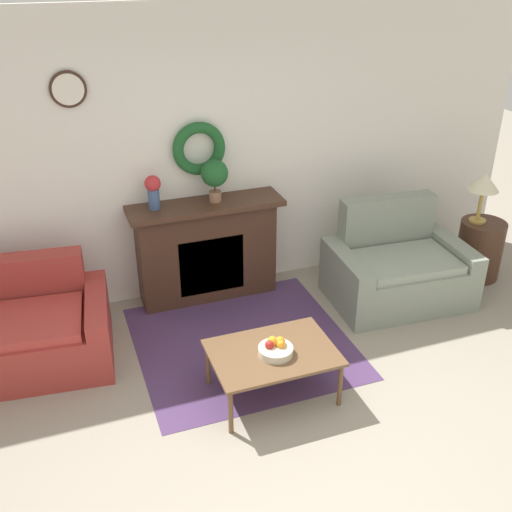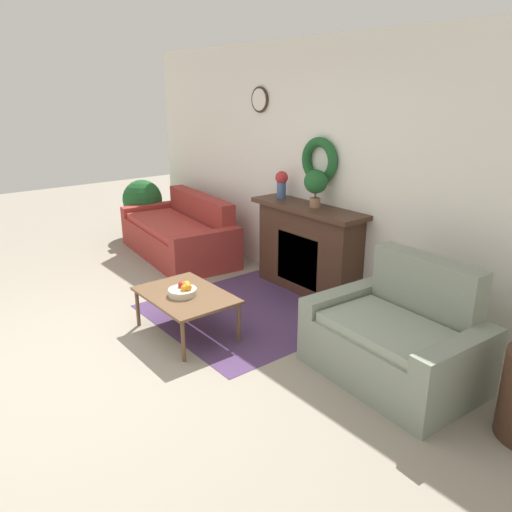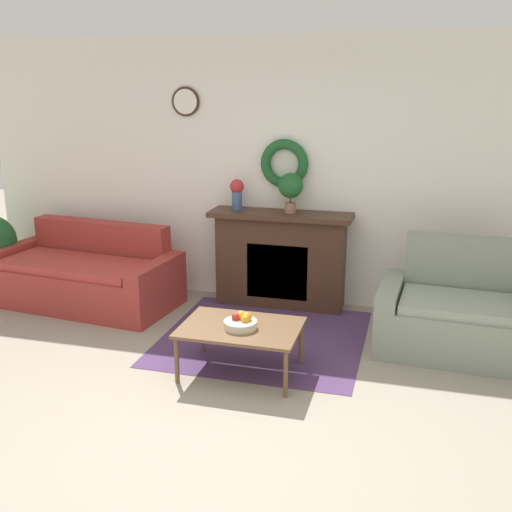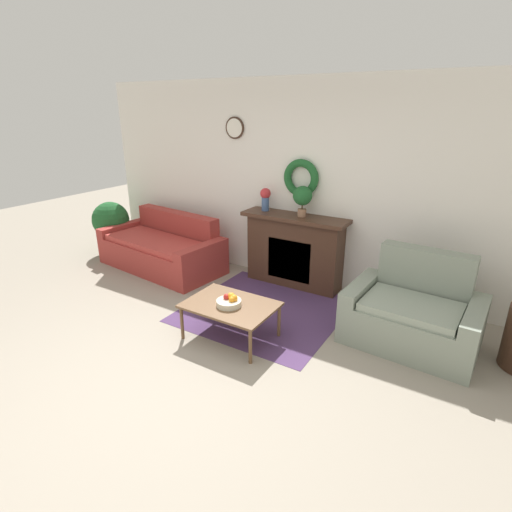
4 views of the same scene
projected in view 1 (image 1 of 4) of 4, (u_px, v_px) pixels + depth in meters
The scene contains 11 objects.
ground_plane at pixel (322, 488), 3.83m from camera, with size 16.00×16.00×0.00m, color gray.
floor_rug at pixel (242, 342), 5.23m from camera, with size 1.80×1.76×0.01m.
wall_back at pixel (199, 157), 5.51m from camera, with size 6.80×0.17×2.70m.
fireplace at pixel (207, 249), 5.72m from camera, with size 1.44×0.41×0.99m.
loveseat_right at pixel (397, 269), 5.77m from camera, with size 1.34×0.95×0.94m.
coffee_table at pixel (273, 355), 4.47m from camera, with size 0.93×0.66×0.40m.
fruit_bowl at pixel (276, 348), 4.41m from camera, with size 0.26×0.26×0.12m.
side_table_by_loveseat at pixel (479, 249), 6.16m from camera, with size 0.45×0.45×0.61m.
table_lamp at pixel (484, 184), 5.85m from camera, with size 0.30×0.30×0.51m.
vase_on_mantel_left at pixel (153, 190), 5.28m from camera, with size 0.15×0.15×0.31m.
potted_plant_on_mantel at pixel (215, 175), 5.40m from camera, with size 0.25×0.25×0.40m.
Camera 1 is at (-1.33, -2.40, 3.08)m, focal length 42.00 mm.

